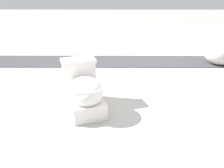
# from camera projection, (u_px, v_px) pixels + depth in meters

# --- Properties ---
(ground_plane) EXTENTS (14.00, 14.00, 0.00)m
(ground_plane) POSITION_uv_depth(u_px,v_px,m) (94.00, 99.00, 3.07)
(ground_plane) COLOR #A8A59E
(gravel_strip) EXTENTS (0.56, 8.00, 0.01)m
(gravel_strip) POSITION_uv_depth(u_px,v_px,m) (130.00, 61.00, 4.27)
(gravel_strip) COLOR #423F44
(gravel_strip) RESTS_ON ground
(toilet) EXTENTS (0.72, 0.56, 0.52)m
(toilet) POSITION_uv_depth(u_px,v_px,m) (84.00, 91.00, 2.76)
(toilet) COLOR white
(toilet) RESTS_ON ground
(boulder_near) EXTENTS (0.37, 0.42, 0.27)m
(boulder_near) POSITION_uv_depth(u_px,v_px,m) (220.00, 56.00, 4.10)
(boulder_near) COLOR #B7B2AD
(boulder_near) RESTS_ON ground
(boulder_far) EXTENTS (0.60, 0.60, 0.31)m
(boulder_far) POSITION_uv_depth(u_px,v_px,m) (218.00, 54.00, 4.13)
(boulder_far) COLOR #B7B2AD
(boulder_far) RESTS_ON ground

